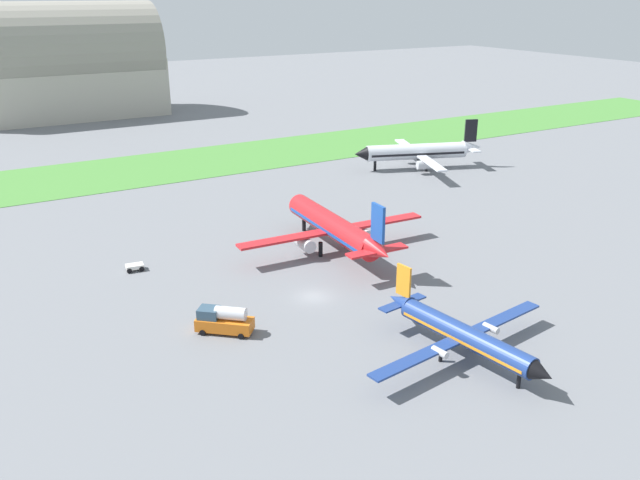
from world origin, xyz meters
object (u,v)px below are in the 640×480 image
Objects in this scene: airplane_parked_jet_far at (419,152)px; baggage_cart_midfield at (135,267)px; airplane_foreground_turboprop at (462,334)px; airplane_midfield_jet at (334,227)px; fuel_truck_near_gate at (224,320)px.

airplane_parked_jet_far is 73.94m from baggage_cart_midfield.
airplane_midfield_jet reaches higher than airplane_foreground_turboprop.
baggage_cart_midfield is (-69.63, -24.67, -3.21)m from airplane_parked_jet_far.
airplane_foreground_turboprop is 33.37m from airplane_midfield_jet.
airplane_parked_jet_far reaches higher than fuel_truck_near_gate.
airplane_midfield_jet is 28.53m from fuel_truck_near_gate.
airplane_parked_jet_far is 81.15m from fuel_truck_near_gate.
airplane_foreground_turboprop reaches higher than baggage_cart_midfield.
airplane_foreground_turboprop is 9.94× the size of baggage_cart_midfield.
airplane_parked_jet_far is at bearing -49.40° from airplane_midfield_jet.
airplane_midfield_jet reaches higher than fuel_truck_near_gate.
airplane_parked_jet_far reaches higher than baggage_cart_midfield.
airplane_midfield_jet is at bearing 57.69° from airplane_parked_jet_far.
baggage_cart_midfield is at bearing -39.27° from fuel_truck_near_gate.
airplane_midfield_jet is at bearing 171.54° from baggage_cart_midfield.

